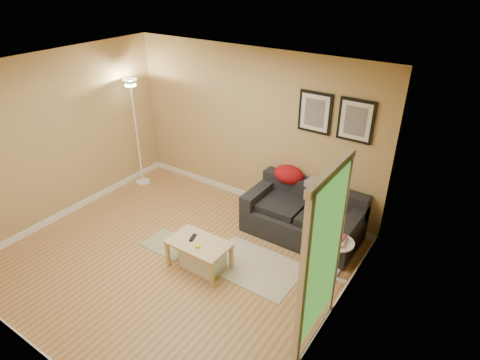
{
  "coord_description": "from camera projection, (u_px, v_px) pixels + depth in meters",
  "views": [
    {
      "loc": [
        3.29,
        -3.19,
        3.7
      ],
      "look_at": [
        0.55,
        0.85,
        1.05
      ],
      "focal_mm": 30.32,
      "sensor_mm": 36.0,
      "label": 1
    }
  ],
  "objects": [
    {
      "name": "storage_bin",
      "position": [
        203.0,
        256.0,
        5.49
      ],
      "size": [
        0.55,
        0.4,
        0.34
      ],
      "primitive_type": null,
      "color": "white",
      "rests_on": "ground"
    },
    {
      "name": "wall_left",
      "position": [
        58.0,
        139.0,
        6.2
      ],
      "size": [
        0.0,
        4.0,
        4.0
      ],
      "primitive_type": "plane",
      "rotation": [
        1.57,
        0.0,
        1.57
      ],
      "color": "tan",
      "rests_on": "ground"
    },
    {
      "name": "wall_right",
      "position": [
        335.0,
        238.0,
        3.98
      ],
      "size": [
        0.0,
        4.0,
        4.0
      ],
      "primitive_type": "plane",
      "rotation": [
        1.57,
        0.0,
        -1.57
      ],
      "color": "tan",
      "rests_on": "ground"
    },
    {
      "name": "book_stack",
      "position": [
        338.0,
        239.0,
        5.07
      ],
      "size": [
        0.22,
        0.26,
        0.07
      ],
      "primitive_type": null,
      "rotation": [
        0.0,
        0.0,
        -0.18
      ],
      "color": "#3655A3",
      "rests_on": "side_table"
    },
    {
      "name": "red_throw",
      "position": [
        289.0,
        175.0,
        6.3
      ],
      "size": [
        0.48,
        0.36,
        0.28
      ],
      "primitive_type": null,
      "color": "#A60F17",
      "rests_on": "sofa"
    },
    {
      "name": "baseboard_left",
      "position": [
        74.0,
        208.0,
        6.79
      ],
      "size": [
        0.02,
        4.0,
        0.1
      ],
      "primitive_type": "cube",
      "color": "white",
      "rests_on": "ground"
    },
    {
      "name": "floor_lamp",
      "position": [
        137.0,
        137.0,
        7.22
      ],
      "size": [
        0.26,
        0.26,
        1.97
      ],
      "primitive_type": null,
      "color": "white",
      "rests_on": "ground"
    },
    {
      "name": "framed_print_right",
      "position": [
        356.0,
        121.0,
        5.46
      ],
      "size": [
        0.5,
        0.04,
        0.6
      ],
      "primitive_type": null,
      "color": "black",
      "rests_on": "wall_back"
    },
    {
      "name": "area_rug",
      "position": [
        254.0,
        267.0,
        5.55
      ],
      "size": [
        1.25,
        0.85,
        0.01
      ],
      "primitive_type": "cube",
      "color": "beige",
      "rests_on": "ground"
    },
    {
      "name": "framed_print_left",
      "position": [
        315.0,
        112.0,
        5.75
      ],
      "size": [
        0.5,
        0.04,
        0.6
      ],
      "primitive_type": null,
      "color": "black",
      "rests_on": "wall_back"
    },
    {
      "name": "sofa",
      "position": [
        303.0,
        214.0,
        6.04
      ],
      "size": [
        1.7,
        0.9,
        0.75
      ],
      "primitive_type": null,
      "color": "black",
      "rests_on": "ground"
    },
    {
      "name": "side_table",
      "position": [
        336.0,
        260.0,
        5.22
      ],
      "size": [
        0.39,
        0.39,
        0.6
      ],
      "primitive_type": null,
      "color": "white",
      "rests_on": "ground"
    },
    {
      "name": "remote_control",
      "position": [
        193.0,
        238.0,
        5.45
      ],
      "size": [
        0.1,
        0.17,
        0.02
      ],
      "primitive_type": "cube",
      "rotation": [
        0.0,
        0.0,
        0.3
      ],
      "color": "black",
      "rests_on": "coffee_table"
    },
    {
      "name": "wall_back",
      "position": [
        252.0,
        129.0,
        6.54
      ],
      "size": [
        4.5,
        0.0,
        4.5
      ],
      "primitive_type": "plane",
      "rotation": [
        1.57,
        0.0,
        0.0
      ],
      "color": "tan",
      "rests_on": "ground"
    },
    {
      "name": "plaid_throw",
      "position": [
        321.0,
        185.0,
        5.98
      ],
      "size": [
        0.45,
        0.32,
        0.1
      ],
      "primitive_type": null,
      "rotation": [
        0.0,
        0.0,
        -0.14
      ],
      "color": "tan",
      "rests_on": "sofa"
    },
    {
      "name": "doorway",
      "position": [
        321.0,
        266.0,
        4.03
      ],
      "size": [
        0.12,
        1.01,
        2.13
      ],
      "primitive_type": null,
      "color": "white",
      "rests_on": "ground"
    },
    {
      "name": "ceiling",
      "position": [
        156.0,
        74.0,
        4.47
      ],
      "size": [
        4.5,
        4.5,
        0.0
      ],
      "primitive_type": "plane",
      "rotation": [
        3.14,
        0.0,
        0.0
      ],
      "color": "white",
      "rests_on": "wall_back"
    },
    {
      "name": "baseboard_front",
      "position": [
        45.0,
        357.0,
        4.24
      ],
      "size": [
        4.5,
        0.02,
        0.1
      ],
      "primitive_type": "cube",
      "color": "white",
      "rests_on": "ground"
    },
    {
      "name": "green_runner",
      "position": [
        168.0,
        244.0,
        6.0
      ],
      "size": [
        0.7,
        0.5,
        0.01
      ],
      "primitive_type": "cube",
      "color": "#668C4C",
      "rests_on": "ground"
    },
    {
      "name": "tape_roll",
      "position": [
        198.0,
        246.0,
        5.27
      ],
      "size": [
        0.07,
        0.07,
        0.03
      ],
      "primitive_type": "cylinder",
      "color": "yellow",
      "rests_on": "coffee_table"
    },
    {
      "name": "floor",
      "position": [
        174.0,
        259.0,
        5.71
      ],
      "size": [
        4.5,
        4.5,
        0.0
      ],
      "primitive_type": "plane",
      "color": "tan",
      "rests_on": "ground"
    },
    {
      "name": "wall_front",
      "position": [
        12.0,
        265.0,
        3.63
      ],
      "size": [
        4.5,
        0.0,
        4.5
      ],
      "primitive_type": "plane",
      "rotation": [
        -1.57,
        0.0,
        0.0
      ],
      "color": "tan",
      "rests_on": "ground"
    },
    {
      "name": "baseboard_right",
      "position": [
        321.0,
        327.0,
        4.58
      ],
      "size": [
        0.02,
        4.0,
        0.1
      ],
      "primitive_type": "cube",
      "color": "white",
      "rests_on": "ground"
    },
    {
      "name": "baseboard_back",
      "position": [
        250.0,
        196.0,
        7.13
      ],
      "size": [
        4.5,
        0.02,
        0.1
      ],
      "primitive_type": "cube",
      "color": "white",
      "rests_on": "ground"
    },
    {
      "name": "coffee_table",
      "position": [
        199.0,
        254.0,
        5.47
      ],
      "size": [
        0.93,
        0.72,
        0.41
      ],
      "primitive_type": null,
      "rotation": [
        0.0,
        0.0,
        -0.3
      ],
      "color": "#D6B682",
      "rests_on": "ground"
    }
  ]
}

